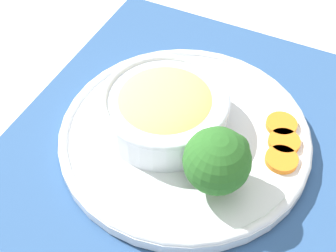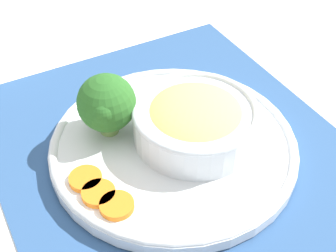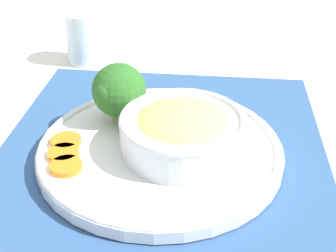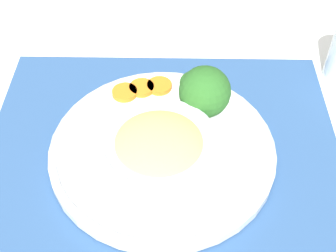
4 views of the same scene
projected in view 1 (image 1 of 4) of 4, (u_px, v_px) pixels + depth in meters
name	position (u px, v px, depth m)	size (l,w,h in m)	color
ground_plane	(184.00, 142.00, 0.61)	(4.00, 4.00, 0.00)	white
placemat	(184.00, 141.00, 0.61)	(0.56, 0.50, 0.00)	#2D5184
plate	(185.00, 134.00, 0.60)	(0.32, 0.32, 0.02)	silver
bowl	(166.00, 106.00, 0.58)	(0.16, 0.16, 0.06)	silver
broccoli_floret	(217.00, 161.00, 0.51)	(0.08, 0.08, 0.09)	#759E51
carrot_slice_near	(281.00, 159.00, 0.56)	(0.04, 0.04, 0.01)	orange
carrot_slice_middle	(284.00, 142.00, 0.58)	(0.04, 0.04, 0.01)	orange
carrot_slice_far	(281.00, 125.00, 0.60)	(0.04, 0.04, 0.01)	orange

